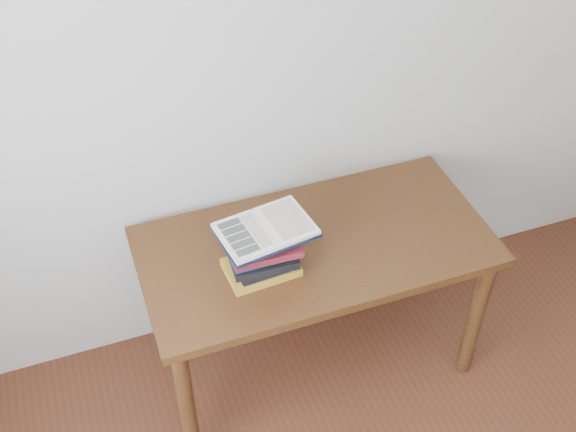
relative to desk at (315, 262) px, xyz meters
name	(u,v)px	position (x,y,z in m)	size (l,w,h in m)	color
desk	(315,262)	(0.00, 0.00, 0.00)	(1.31, 0.65, 0.70)	#492B12
book_stack	(262,253)	(-0.23, -0.07, 0.19)	(0.26, 0.19, 0.18)	#AC7B27
open_book	(266,230)	(-0.21, -0.06, 0.29)	(0.35, 0.27, 0.03)	black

